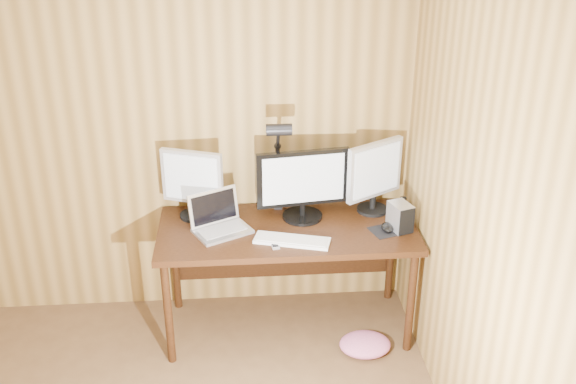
{
  "coord_description": "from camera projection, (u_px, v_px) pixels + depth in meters",
  "views": [
    {
      "loc": [
        0.65,
        -2.03,
        2.75
      ],
      "look_at": [
        0.93,
        1.58,
        1.02
      ],
      "focal_mm": 42.0,
      "sensor_mm": 36.0,
      "label": 1
    }
  ],
  "objects": [
    {
      "name": "monitor_center",
      "position": [
        303.0,
        184.0,
        4.2
      ],
      "size": [
        0.59,
        0.26,
        0.46
      ],
      "rotation": [
        0.0,
        0.0,
        0.13
      ],
      "color": "black",
      "rests_on": "desk"
    },
    {
      "name": "desk_lamp",
      "position": [
        278.0,
        153.0,
        4.17
      ],
      "size": [
        0.16,
        0.22,
        0.68
      ],
      "rotation": [
        0.0,
        0.0,
        -0.04
      ],
      "color": "black",
      "rests_on": "desk"
    },
    {
      "name": "monitor_left",
      "position": [
        192.0,
        182.0,
        4.21
      ],
      "size": [
        0.39,
        0.19,
        0.45
      ],
      "rotation": [
        0.0,
        0.0,
        -0.35
      ],
      "color": "black",
      "rests_on": "desk"
    },
    {
      "name": "fabric_pile",
      "position": [
        365.0,
        344.0,
        4.24
      ],
      "size": [
        0.34,
        0.29,
        0.1
      ],
      "primitive_type": null,
      "rotation": [
        0.0,
        0.0,
        0.06
      ],
      "color": "#C9618C",
      "rests_on": "floor"
    },
    {
      "name": "mouse",
      "position": [
        387.0,
        227.0,
        4.13
      ],
      "size": [
        0.11,
        0.13,
        0.04
      ],
      "primitive_type": "ellipsoid",
      "rotation": [
        0.0,
        0.0,
        0.34
      ],
      "color": "black",
      "rests_on": "mousepad"
    },
    {
      "name": "mousepad",
      "position": [
        387.0,
        231.0,
        4.14
      ],
      "size": [
        0.24,
        0.22,
        0.0
      ],
      "primitive_type": "cube",
      "rotation": [
        0.0,
        0.0,
        0.32
      ],
      "color": "black",
      "rests_on": "desk"
    },
    {
      "name": "monitor_right",
      "position": [
        375.0,
        175.0,
        4.27
      ],
      "size": [
        0.38,
        0.25,
        0.48
      ],
      "rotation": [
        0.0,
        0.0,
        0.54
      ],
      "color": "black",
      "rests_on": "desk"
    },
    {
      "name": "room_shell",
      "position": [
        65.0,
        331.0,
        2.43
      ],
      "size": [
        4.0,
        4.0,
        4.0
      ],
      "color": "brown",
      "rests_on": "ground"
    },
    {
      "name": "hard_drive",
      "position": [
        400.0,
        217.0,
        4.12
      ],
      "size": [
        0.15,
        0.18,
        0.17
      ],
      "rotation": [
        0.0,
        0.0,
        0.33
      ],
      "color": "silver",
      "rests_on": "desk"
    },
    {
      "name": "speaker",
      "position": [
        403.0,
        205.0,
        4.34
      ],
      "size": [
        0.04,
        0.04,
        0.11
      ],
      "primitive_type": "cylinder",
      "color": "black",
      "rests_on": "desk"
    },
    {
      "name": "laptop",
      "position": [
        219.0,
        221.0,
        4.13
      ],
      "size": [
        0.41,
        0.37,
        0.23
      ],
      "rotation": [
        0.0,
        0.0,
        0.48
      ],
      "color": "silver",
      "rests_on": "desk"
    },
    {
      "name": "phone",
      "position": [
        275.0,
        245.0,
        3.97
      ],
      "size": [
        0.06,
        0.09,
        0.01
      ],
      "rotation": [
        0.0,
        0.0,
        0.17
      ],
      "color": "silver",
      "rests_on": "desk"
    },
    {
      "name": "desk",
      "position": [
        287.0,
        239.0,
        4.29
      ],
      "size": [
        1.6,
        0.7,
        0.75
      ],
      "color": "black",
      "rests_on": "floor"
    },
    {
      "name": "keyboard",
      "position": [
        292.0,
        240.0,
        4.01
      ],
      "size": [
        0.47,
        0.25,
        0.02
      ],
      "rotation": [
        0.0,
        0.0,
        -0.28
      ],
      "color": "white",
      "rests_on": "desk"
    }
  ]
}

